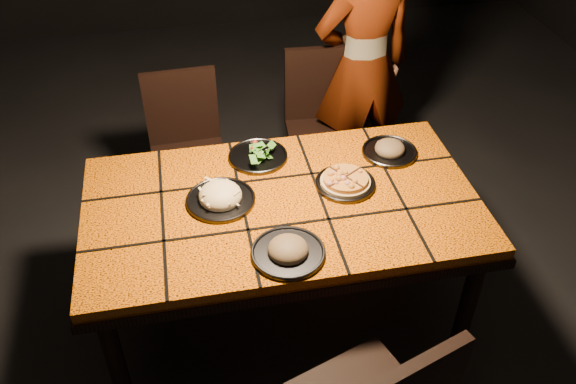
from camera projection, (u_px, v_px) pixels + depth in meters
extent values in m
cube|color=black|center=(283.00, 322.00, 2.96)|extent=(6.00, 7.00, 0.04)
cube|color=orange|center=(282.00, 205.00, 2.50)|extent=(1.60, 0.90, 0.05)
cube|color=black|center=(282.00, 213.00, 2.52)|extent=(1.62, 0.92, 0.04)
cylinder|color=black|center=(117.00, 367.00, 2.35)|extent=(0.07, 0.07, 0.66)
cylinder|color=black|center=(466.00, 311.00, 2.57)|extent=(0.07, 0.07, 0.66)
cylinder|color=black|center=(121.00, 238.00, 2.92)|extent=(0.07, 0.07, 0.66)
cylinder|color=black|center=(406.00, 200.00, 3.13)|extent=(0.07, 0.07, 0.66)
cube|color=black|center=(189.00, 160.00, 3.26)|extent=(0.40, 0.40, 0.04)
cube|color=black|center=(181.00, 107.00, 3.25)|extent=(0.39, 0.05, 0.43)
cylinder|color=black|center=(167.00, 214.00, 3.25)|extent=(0.03, 0.03, 0.40)
cylinder|color=black|center=(226.00, 205.00, 3.31)|extent=(0.03, 0.03, 0.40)
cylinder|color=black|center=(163.00, 179.00, 3.49)|extent=(0.03, 0.03, 0.40)
cylinder|color=black|center=(217.00, 171.00, 3.54)|extent=(0.03, 0.03, 0.40)
cube|color=black|center=(324.00, 136.00, 3.42)|extent=(0.42, 0.42, 0.04)
cube|color=black|center=(320.00, 83.00, 3.41)|extent=(0.40, 0.07, 0.43)
cylinder|color=black|center=(299.00, 187.00, 3.43)|extent=(0.03, 0.03, 0.41)
cylinder|color=black|center=(355.00, 182.00, 3.46)|extent=(0.03, 0.03, 0.41)
cylinder|color=black|center=(292.00, 154.00, 3.67)|extent=(0.03, 0.03, 0.41)
cylinder|color=black|center=(344.00, 150.00, 3.70)|extent=(0.03, 0.03, 0.41)
imported|color=brown|center=(363.00, 67.00, 3.33)|extent=(0.59, 0.42, 1.54)
cylinder|color=#36363B|center=(345.00, 184.00, 2.55)|extent=(0.25, 0.25, 0.01)
torus|color=#36363B|center=(345.00, 183.00, 2.55)|extent=(0.25, 0.25, 0.01)
cylinder|color=tan|center=(345.00, 182.00, 2.54)|extent=(0.29, 0.29, 0.01)
cylinder|color=gold|center=(346.00, 179.00, 2.54)|extent=(0.26, 0.26, 0.02)
cylinder|color=#36363B|center=(221.00, 200.00, 2.47)|extent=(0.28, 0.28, 0.01)
torus|color=#36363B|center=(221.00, 199.00, 2.47)|extent=(0.28, 0.28, 0.01)
ellipsoid|color=beige|center=(220.00, 195.00, 2.45)|extent=(0.17, 0.17, 0.09)
cylinder|color=#36363B|center=(258.00, 157.00, 2.70)|extent=(0.26, 0.26, 0.01)
torus|color=#36363B|center=(258.00, 155.00, 2.70)|extent=(0.26, 0.26, 0.01)
cylinder|color=#36363B|center=(288.00, 253.00, 2.23)|extent=(0.28, 0.28, 0.01)
torus|color=#36363B|center=(288.00, 252.00, 2.23)|extent=(0.28, 0.28, 0.01)
ellipsoid|color=brown|center=(288.00, 248.00, 2.22)|extent=(0.17, 0.17, 0.09)
cylinder|color=#36363B|center=(389.00, 152.00, 2.73)|extent=(0.25, 0.25, 0.01)
torus|color=#36363B|center=(390.00, 151.00, 2.73)|extent=(0.25, 0.25, 0.01)
ellipsoid|color=brown|center=(390.00, 147.00, 2.72)|extent=(0.15, 0.15, 0.08)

